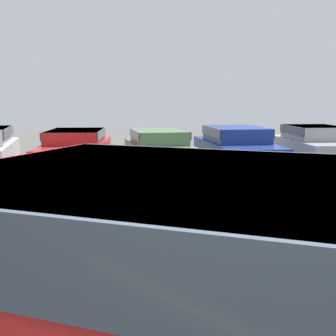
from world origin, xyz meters
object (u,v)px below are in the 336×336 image
Objects in this scene: parked_sedan_b at (76,147)px; parked_sedan_e at (315,143)px; parked_sedan_c at (159,147)px; wheel_stop_curb at (150,153)px; parked_sedan_d at (236,145)px.

parked_sedan_e is at bearing 94.56° from parked_sedan_b.
parked_sedan_b is at bearing -102.35° from parked_sedan_c.
parked_sedan_e is (7.89, -0.02, 0.03)m from parked_sedan_b.
parked_sedan_c is 2.33× the size of wheel_stop_curb.
wheel_stop_curb is (2.59, 2.84, -0.56)m from parked_sedan_b.
parked_sedan_c is at bearing -85.16° from parked_sedan_e.
parked_sedan_e reaches higher than wheel_stop_curb.
parked_sedan_b reaches higher than wheel_stop_curb.
wheel_stop_curb is at bearing 175.74° from parked_sedan_c.
parked_sedan_d is 4.06m from wheel_stop_curb.
parked_sedan_b is 5.13m from parked_sedan_d.
parked_sedan_e is 6.05m from wheel_stop_curb.
wheel_stop_curb is (-5.31, 2.85, -0.59)m from parked_sedan_e.
parked_sedan_e is at bearing -28.26° from wheel_stop_curb.
parked_sedan_c is at bearing -89.42° from wheel_stop_curb.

